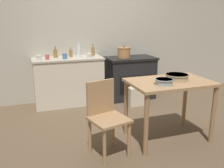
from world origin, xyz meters
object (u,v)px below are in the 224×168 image
mixing_bowl_large (177,77)px  bottle_left (93,51)px  work_table (169,90)px  cup_center (47,57)px  bottle_center_left (71,53)px  cup_mid_right (65,56)px  stock_pot (124,52)px  chair (106,115)px  stove (130,78)px  flour_sack (136,96)px  bottle_mid_left (79,51)px  mixing_bowl_small (164,81)px  bottle_far_left (55,53)px  cup_right (89,56)px  cup_center_right (39,58)px

mixing_bowl_large → bottle_left: bottle_left is taller
work_table → cup_center: 2.22m
work_table → bottle_center_left: bearing=116.3°
bottle_left → cup_mid_right: bottle_left is taller
stock_pot → chair: bearing=-117.6°
stove → cup_center: (-1.57, -0.02, 0.50)m
flour_sack → bottle_mid_left: (-0.92, 0.51, 0.80)m
flour_sack → bottle_center_left: size_ratio=1.87×
bottle_mid_left → bottle_center_left: 0.15m
mixing_bowl_large → stove: bearing=86.1°
cup_center → bottle_center_left: bearing=15.0°
stove → bottle_left: bearing=173.8°
chair → flour_sack: size_ratio=2.59×
bottle_left → bottle_center_left: size_ratio=1.25×
chair → flour_sack: (1.02, 1.40, -0.31)m
stove → cup_center: bearing=-179.1°
mixing_bowl_small → bottle_mid_left: bottle_mid_left is taller
flour_sack → cup_center: (-1.49, 0.43, 0.74)m
chair → cup_center: cup_center is taller
stock_pot → bottle_center_left: size_ratio=1.42×
chair → cup_mid_right: bearing=81.4°
stock_pot → bottle_far_left: bearing=174.4°
work_table → mixing_bowl_small: (-0.16, -0.12, 0.16)m
mixing_bowl_large → bottle_mid_left: bearing=115.9°
chair → mixing_bowl_small: (0.72, -0.04, 0.36)m
cup_mid_right → bottle_left: bearing=16.3°
flour_sack → mixing_bowl_small: (-0.30, -1.44, 0.66)m
work_table → cup_right: 1.76m
flour_sack → bottle_mid_left: bearing=150.9°
chair → bottle_left: size_ratio=3.86×
bottle_far_left → cup_mid_right: size_ratio=2.08×
cup_mid_right → chair: bearing=-84.6°
cup_mid_right → stock_pot: bearing=3.9°
work_table → mixing_bowl_large: size_ratio=3.44×
bottle_mid_left → bottle_center_left: bearing=166.4°
bottle_far_left → cup_center: bottle_far_left is taller
bottle_far_left → cup_right: size_ratio=2.37×
stock_pot → cup_right: stock_pot is taller
bottle_far_left → chair: bearing=-81.2°
stock_pot → cup_center: stock_pot is taller
stock_pot → mixing_bowl_large: stock_pot is taller
cup_center_right → cup_mid_right: same height
stove → cup_center_right: bearing=-175.4°
mixing_bowl_small → cup_center_right: cup_center_right is taller
bottle_far_left → cup_center: bearing=-136.9°
chair → cup_center: bearing=90.2°
bottle_center_left → cup_right: size_ratio=2.10×
bottle_mid_left → cup_center_right: 0.74m
stove → bottle_mid_left: (-1.00, 0.06, 0.56)m
cup_center_right → mixing_bowl_small: bearing=-52.9°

